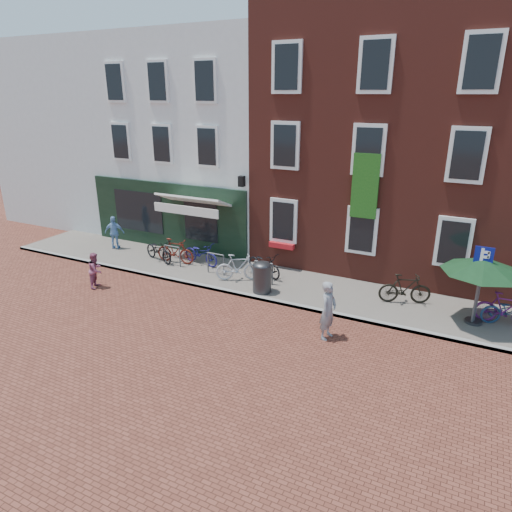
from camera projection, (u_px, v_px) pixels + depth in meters
The scene contains 19 objects.
ground at pixel (235, 295), 15.56m from camera, with size 80.00×80.00×0.00m, color brown.
sidewalk at pixel (279, 284), 16.39m from camera, with size 24.00×3.00×0.10m, color slate.
building_stucco at pixel (214, 138), 22.01m from camera, with size 8.00×8.00×9.00m, color silver.
building_brick_mid at pixel (356, 133), 18.92m from camera, with size 6.00×8.00×10.00m, color maroon.
filler_left at pixel (99, 133), 25.15m from camera, with size 7.00×8.00×9.00m, color silver.
litter_bin at pixel (262, 275), 15.42m from camera, with size 0.64×0.64×1.18m.
parking_sign at pixel (481, 272), 12.87m from camera, with size 0.50×0.07×2.43m.
parasol at pixel (484, 262), 12.86m from camera, with size 2.33×2.33×2.18m.
woman at pixel (328, 310), 12.61m from camera, with size 0.63×0.41×1.72m, color gray.
boy at pixel (96, 270), 16.05m from camera, with size 0.63×0.49×1.29m, color #994966.
cafe_person at pixel (115, 233), 19.73m from camera, with size 0.85×0.36×1.46m, color #76A1CE.
bicycle_0 at pixel (159, 250), 18.36m from camera, with size 0.60×1.72×0.90m, color black.
bicycle_1 at pixel (175, 251), 18.12m from camera, with size 0.47×1.67×1.00m, color #5B180F.
bicycle_2 at pixel (201, 253), 18.00m from camera, with size 0.60×1.72×0.90m, color navy.
bicycle_3 at pixel (238, 267), 16.42m from camera, with size 0.47×1.67×1.00m, color #B6B5B8.
bicycle_4 at pixel (264, 264), 16.89m from camera, with size 0.60×1.72×0.90m, color black.
bicycle_5 at pixel (405, 289), 14.63m from camera, with size 0.47×1.67×1.00m, color black.
bicycle_6 at pixel (511, 310), 13.28m from camera, with size 0.60×1.72×0.90m, color navy.
bicycle_7 at pixel (505, 309), 13.25m from camera, with size 0.47×1.67×1.00m, color #551558.
Camera 1 is at (6.94, -12.37, 6.58)m, focal length 31.65 mm.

